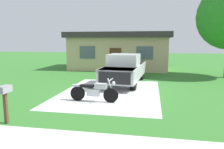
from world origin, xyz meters
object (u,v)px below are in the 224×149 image
pickup_truck (125,69)px  neighbor_house (120,50)px  mailbox (5,94)px  motorcycle (94,91)px

pickup_truck → neighbor_house: size_ratio=0.60×
neighbor_house → pickup_truck: bearing=-78.8°
neighbor_house → mailbox: bearing=-95.8°
motorcycle → neighbor_house: neighbor_house is taller
motorcycle → pickup_truck: (0.83, 4.52, 0.48)m
motorcycle → mailbox: (-2.16, -3.06, 0.51)m
pickup_truck → motorcycle: bearing=-100.4°
motorcycle → mailbox: size_ratio=1.76×
mailbox → neighbor_house: 15.11m
pickup_truck → mailbox: 8.14m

